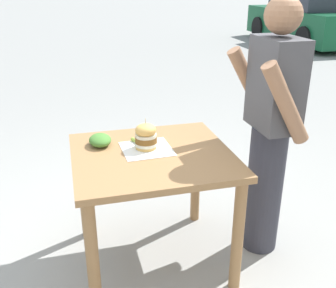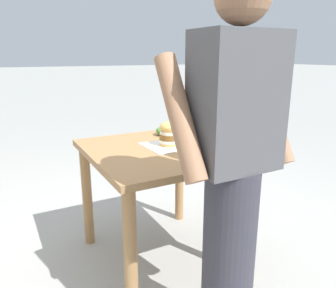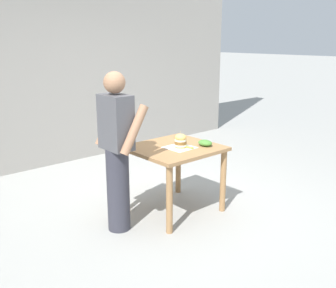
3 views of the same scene
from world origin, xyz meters
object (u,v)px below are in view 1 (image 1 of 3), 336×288
at_px(parked_car_near_curb, 308,17).
at_px(diner_across_table, 270,130).
at_px(patio_table, 152,173).
at_px(sandwich, 146,136).
at_px(side_salad, 100,140).
at_px(pickle_spear, 136,141).

bearing_deg(parked_car_near_curb, diner_across_table, -34.39).
bearing_deg(patio_table, sandwich, -165.67).
xyz_separation_m(patio_table, parked_car_near_curb, (-8.12, 6.34, 0.07)).
distance_m(patio_table, side_salad, 0.40).
bearing_deg(patio_table, diner_across_table, 86.86).
bearing_deg(side_salad, patio_table, 54.65).
relative_size(patio_table, pickle_spear, 10.42).
distance_m(patio_table, diner_across_table, 0.80).
bearing_deg(patio_table, parked_car_near_curb, 141.98).
xyz_separation_m(side_salad, parked_car_near_curb, (-7.91, 6.64, -0.10)).
bearing_deg(parked_car_near_curb, pickle_spear, -38.93).
bearing_deg(patio_table, pickle_spear, -158.87).
bearing_deg(diner_across_table, pickle_spear, -104.74).
xyz_separation_m(patio_table, pickle_spear, (-0.18, -0.07, 0.15)).
distance_m(patio_table, sandwich, 0.24).
bearing_deg(sandwich, parked_car_near_curb, 141.62).
xyz_separation_m(sandwich, side_salad, (-0.13, -0.27, -0.05)).
xyz_separation_m(diner_across_table, parked_car_near_curb, (-8.16, 5.58, -0.16)).
bearing_deg(sandwich, diner_across_table, 81.19).
height_order(pickle_spear, parked_car_near_curb, parked_car_near_curb).
xyz_separation_m(pickle_spear, parked_car_near_curb, (-7.94, 6.41, -0.09)).
bearing_deg(diner_across_table, parked_car_near_curb, 145.61).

